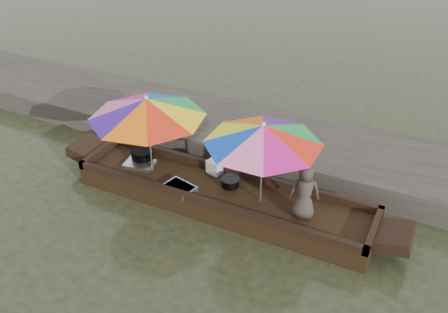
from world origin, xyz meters
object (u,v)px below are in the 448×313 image
at_px(boat_hull, 222,197).
at_px(tray_crayfish, 180,188).
at_px(vendor, 305,191).
at_px(umbrella_bow, 149,134).
at_px(cooking_pot, 142,155).
at_px(tray_scallop, 140,164).
at_px(umbrella_stern, 262,163).
at_px(charcoal_grill, 230,182).
at_px(supply_bag, 215,167).

relative_size(boat_hull, tray_crayfish, 9.75).
distance_m(tray_crayfish, vendor, 2.29).
bearing_deg(umbrella_bow, cooking_pot, 150.68).
distance_m(tray_scallop, umbrella_stern, 2.67).
bearing_deg(tray_scallop, cooking_pot, 104.56).
xyz_separation_m(vendor, umbrella_bow, (-3.04, 0.07, 0.27)).
distance_m(charcoal_grill, umbrella_bow, 1.73).
bearing_deg(boat_hull, cooking_pot, 173.76).
relative_size(umbrella_bow, umbrella_stern, 1.08).
bearing_deg(tray_scallop, charcoal_grill, 4.57).
bearing_deg(umbrella_bow, tray_crayfish, -23.15).
height_order(charcoal_grill, vendor, vendor).
bearing_deg(umbrella_stern, charcoal_grill, 165.20).
bearing_deg(charcoal_grill, umbrella_bow, -173.58).
bearing_deg(cooking_pot, vendor, -4.56).
height_order(cooking_pot, umbrella_bow, umbrella_bow).
bearing_deg(charcoal_grill, cooking_pot, 179.27).
distance_m(tray_crayfish, tray_scallop, 1.19).
xyz_separation_m(boat_hull, charcoal_grill, (0.09, 0.18, 0.25)).
height_order(cooking_pot, tray_crayfish, cooking_pot).
height_order(vendor, umbrella_stern, umbrella_stern).
relative_size(cooking_pot, tray_scallop, 0.76).
xyz_separation_m(supply_bag, vendor, (1.92, -0.52, 0.37)).
bearing_deg(supply_bag, tray_scallop, -163.60).
relative_size(cooking_pot, vendor, 0.43).
relative_size(tray_crayfish, tray_scallop, 1.00).
bearing_deg(charcoal_grill, tray_scallop, -175.43).
distance_m(boat_hull, vendor, 1.70).
height_order(supply_bag, umbrella_bow, umbrella_bow).
height_order(boat_hull, tray_scallop, tray_scallop).
relative_size(tray_crayfish, charcoal_grill, 1.76).
xyz_separation_m(tray_crayfish, charcoal_grill, (0.76, 0.53, 0.03)).
distance_m(cooking_pot, tray_scallop, 0.20).
bearing_deg(umbrella_bow, tray_scallop, 175.23).
relative_size(supply_bag, vendor, 0.28).
bearing_deg(umbrella_bow, supply_bag, 21.79).
xyz_separation_m(boat_hull, umbrella_bow, (-1.49, 0.00, 0.95)).
height_order(tray_crayfish, supply_bag, supply_bag).
bearing_deg(supply_bag, umbrella_bow, -158.21).
bearing_deg(boat_hull, tray_scallop, 179.17).
xyz_separation_m(tray_crayfish, umbrella_bow, (-0.82, 0.35, 0.73)).
bearing_deg(charcoal_grill, tray_crayfish, -145.31).
bearing_deg(umbrella_bow, vendor, -1.30).
bearing_deg(cooking_pot, tray_crayfish, -25.11).
xyz_separation_m(charcoal_grill, umbrella_stern, (0.67, -0.18, 0.70)).
height_order(cooking_pot, charcoal_grill, cooking_pot).
bearing_deg(tray_scallop, vendor, -1.63).
xyz_separation_m(boat_hull, umbrella_stern, (0.76, 0.00, 0.95)).
bearing_deg(supply_bag, tray_crayfish, -111.20).
relative_size(vendor, umbrella_bow, 0.47).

